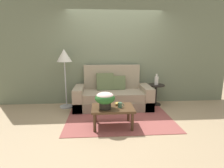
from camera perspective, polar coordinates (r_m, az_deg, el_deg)
The scene contains 11 objects.
ground_plane at distance 4.05m, azimuth 2.39°, elevation -10.89°, with size 14.00×14.00×0.00m, color tan.
wall_back at distance 5.01m, azimuth 0.87°, elevation 10.99°, with size 6.40×0.12×2.99m, color slate.
area_rug at distance 4.19m, azimuth 2.16°, elevation -10.04°, with size 2.28×1.91×0.01m, color #994C47.
couch at distance 4.70m, azimuth 0.17°, elevation -3.60°, with size 1.95×0.87×1.08m.
coffee_table at distance 3.55m, azimuth 0.23°, elevation -8.16°, with size 0.81×0.57×0.40m.
side_table at distance 5.00m, azimuth 13.74°, elevation -2.14°, with size 0.44×0.44×0.56m.
floor_lamp at distance 4.70m, azimuth -14.84°, elevation 7.33°, with size 0.38×0.38×1.50m.
potted_plant at distance 3.38m, azimuth -2.23°, elevation -4.61°, with size 0.38×0.38×0.32m.
coffee_mug at distance 3.49m, azimuth 2.57°, elevation -6.67°, with size 0.13×0.08×0.10m.
snack_bowl at distance 3.63m, azimuth 1.85°, elevation -6.17°, with size 0.12×0.12×0.06m.
table_vase at distance 4.96m, azimuth 13.89°, elevation 1.16°, with size 0.10×0.10×0.29m.
Camera 1 is at (-0.43, -3.72, 1.55)m, focal length 28.90 mm.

